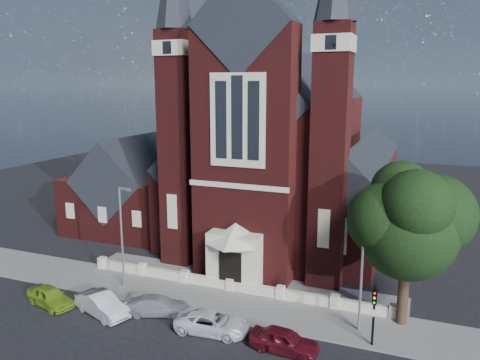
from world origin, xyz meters
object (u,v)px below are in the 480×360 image
at_px(parish_hall, 137,192).
at_px(street_lamp_left, 122,232).
at_px(car_silver_b, 158,305).
at_px(car_white_suv, 212,323).
at_px(traffic_signal, 374,308).
at_px(car_dark_red, 284,340).
at_px(street_tree, 410,225).
at_px(church, 290,156).
at_px(street_lamp_right, 364,265).
at_px(car_lime_van, 50,297).
at_px(car_silver_a, 102,304).

relative_size(parish_hall, street_lamp_left, 1.51).
xyz_separation_m(car_silver_b, car_white_suv, (4.51, -0.83, 0.03)).
xyz_separation_m(traffic_signal, car_dark_red, (-4.82, -2.42, -1.87)).
xyz_separation_m(street_tree, car_dark_red, (-6.42, -5.70, -6.24)).
bearing_deg(car_white_suv, church, -1.45).
distance_m(traffic_signal, car_white_suv, 10.14).
relative_size(church, car_silver_b, 7.92).
bearing_deg(street_lamp_right, street_lamp_left, 180.00).
bearing_deg(car_silver_b, car_dark_red, -116.07).
bearing_deg(street_lamp_left, car_silver_b, -30.59).
bearing_deg(street_lamp_right, car_lime_van, -167.96).
xyz_separation_m(church, street_lamp_right, (10.09, -18.94, -3.59)).
height_order(street_tree, car_dark_red, street_tree).
bearing_deg(car_lime_van, car_silver_b, -61.77).
distance_m(street_tree, car_silver_b, 17.65).
height_order(church, car_dark_red, church).
bearing_deg(street_lamp_left, car_dark_red, -15.82).
xyz_separation_m(parish_hall, traffic_signal, (27.00, -15.57, -1.43)).
distance_m(parish_hall, street_lamp_left, 16.18).
xyz_separation_m(street_lamp_left, street_lamp_right, (18.00, 0.00, 0.00)).
distance_m(traffic_signal, car_lime_van, 22.40).
bearing_deg(car_silver_b, car_lime_van, 84.21).
xyz_separation_m(street_lamp_left, traffic_signal, (18.91, -1.57, -2.02)).
height_order(church, car_silver_a, church).
bearing_deg(car_white_suv, car_lime_van, 89.78).
xyz_separation_m(church, car_silver_a, (-6.81, -23.19, -7.43)).
distance_m(church, street_lamp_left, 20.84).
distance_m(street_tree, car_silver_a, 21.23).
height_order(parish_hall, car_silver_a, parish_hall).
xyz_separation_m(church, traffic_signal, (11.00, -20.52, -5.60)).
bearing_deg(car_white_suv, street_lamp_left, 64.06).
height_order(car_lime_van, car_dark_red, car_dark_red).
relative_size(traffic_signal, car_lime_van, 0.97).
height_order(parish_hall, car_silver_b, parish_hall).
xyz_separation_m(car_lime_van, car_dark_red, (17.30, 0.54, 0.01)).
xyz_separation_m(church, car_white_suv, (1.25, -22.52, -7.52)).
distance_m(car_silver_b, car_white_suv, 4.59).
bearing_deg(street_lamp_right, car_dark_red, -134.44).
relative_size(car_silver_a, car_white_suv, 0.96).
xyz_separation_m(parish_hall, street_lamp_left, (8.09, -14.00, 0.59)).
relative_size(traffic_signal, car_silver_b, 0.91).
xyz_separation_m(car_silver_a, car_dark_red, (12.99, 0.26, -0.04)).
xyz_separation_m(church, street_lamp_left, (-7.91, -18.94, -3.59)).
bearing_deg(car_silver_a, car_lime_van, 113.42).
relative_size(car_lime_van, car_dark_red, 0.99).
height_order(street_tree, car_lime_van, street_tree).
bearing_deg(street_tree, car_lime_van, -165.28).
relative_size(church, street_lamp_left, 4.31).
distance_m(parish_hall, car_silver_b, 21.30).
bearing_deg(car_silver_b, car_white_suv, -118.97).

